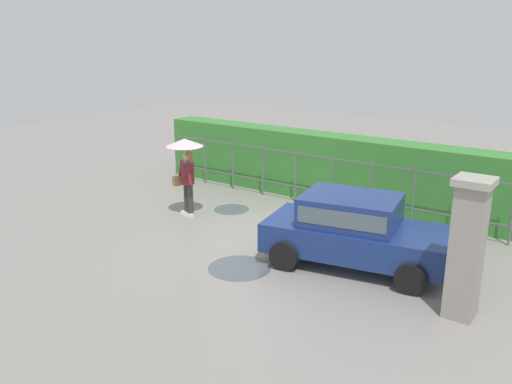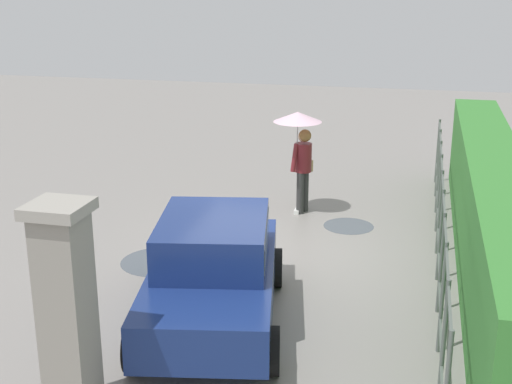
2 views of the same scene
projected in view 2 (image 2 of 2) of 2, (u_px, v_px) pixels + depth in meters
ground_plane at (267, 257)px, 11.84m from camera, size 40.00×40.00×0.00m
car at (213, 267)px, 9.39m from camera, size 3.95×2.42×1.48m
pedestrian at (300, 139)px, 13.69m from camera, size 0.96×0.96×2.08m
gate_pillar at (67, 310)px, 7.23m from camera, size 0.60×0.60×2.42m
fence_section at (440, 219)px, 11.22m from camera, size 10.28×0.05×1.50m
hedge_row at (491, 215)px, 11.01m from camera, size 11.23×0.90×1.90m
puddle_near at (159, 262)px, 11.63m from camera, size 1.30×1.30×0.00m
puddle_far at (349, 226)px, 13.32m from camera, size 0.97×0.97×0.00m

